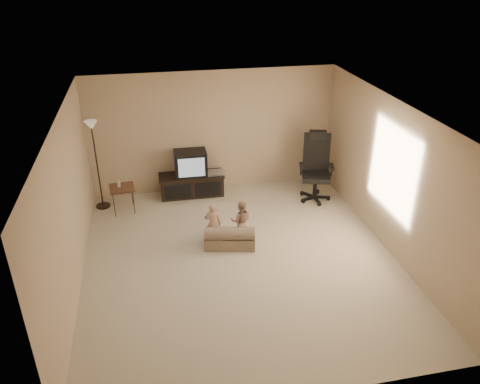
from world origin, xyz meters
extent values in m
plane|color=beige|center=(0.00, 0.00, 0.00)|extent=(5.50, 5.50, 0.00)
plane|color=silver|center=(0.00, 0.00, 2.50)|extent=(5.50, 5.50, 0.00)
plane|color=tan|center=(0.00, 2.75, 1.25)|extent=(5.00, 0.00, 5.00)
plane|color=tan|center=(0.00, -2.75, 1.25)|extent=(5.00, 0.00, 5.00)
plane|color=tan|center=(-2.50, 0.00, 1.25)|extent=(0.00, 5.50, 5.50)
plane|color=tan|center=(2.50, 0.00, 1.25)|extent=(0.00, 5.50, 5.50)
cube|color=black|center=(-0.51, 2.49, 0.21)|extent=(1.29, 0.48, 0.41)
cube|color=black|center=(-0.51, 2.49, 0.44)|extent=(1.33, 0.52, 0.04)
cube|color=black|center=(-0.81, 2.26, 0.21)|extent=(0.53, 0.03, 0.31)
cube|color=black|center=(-0.21, 2.25, 0.21)|extent=(0.53, 0.03, 0.31)
cube|color=black|center=(-0.51, 2.51, 0.71)|extent=(0.65, 0.47, 0.50)
cube|color=white|center=(-0.51, 2.28, 0.71)|extent=(0.52, 0.02, 0.39)
cube|color=#ADAEB0|center=(-0.01, 2.43, 0.48)|extent=(0.37, 0.26, 0.05)
cylinder|color=black|center=(1.91, 1.77, 0.28)|extent=(0.08, 0.08, 0.44)
cube|color=black|center=(1.91, 1.77, 0.53)|extent=(0.68, 0.68, 0.10)
cube|color=black|center=(1.98, 2.03, 0.94)|extent=(0.56, 0.34, 0.78)
cube|color=black|center=(1.98, 2.03, 1.30)|extent=(0.35, 0.20, 0.18)
cube|color=black|center=(1.62, 1.85, 0.74)|extent=(0.16, 0.32, 0.04)
cube|color=black|center=(2.19, 1.69, 0.74)|extent=(0.16, 0.32, 0.04)
cube|color=brown|center=(-1.88, 2.08, 0.49)|extent=(0.50, 0.50, 0.03)
cylinder|color=black|center=(-2.05, 1.88, 0.25)|extent=(0.01, 0.01, 0.50)
cylinder|color=black|center=(-1.68, 1.91, 0.25)|extent=(0.01, 0.01, 0.50)
cylinder|color=black|center=(-2.08, 2.24, 0.25)|extent=(0.01, 0.01, 0.50)
cylinder|color=black|center=(-1.72, 2.28, 0.25)|extent=(0.01, 0.01, 0.50)
cylinder|color=beige|center=(-1.93, 2.11, 0.57)|extent=(0.06, 0.06, 0.13)
cone|color=beige|center=(-1.93, 2.11, 0.66)|extent=(0.05, 0.05, 0.05)
cylinder|color=black|center=(-2.30, 2.33, 0.01)|extent=(0.28, 0.28, 0.03)
cylinder|color=black|center=(-2.30, 2.33, 0.85)|extent=(0.03, 0.03, 1.67)
cone|color=beige|center=(-2.30, 2.33, 1.69)|extent=(0.24, 0.24, 0.16)
cube|color=gray|center=(-0.08, 0.48, 0.11)|extent=(0.93, 0.63, 0.22)
cylinder|color=gray|center=(-0.11, 0.33, 0.32)|extent=(0.86, 0.38, 0.20)
imported|color=tan|center=(-0.35, 0.58, 0.39)|extent=(0.32, 0.25, 0.78)
imported|color=tan|center=(0.14, 0.59, 0.38)|extent=(0.41, 0.28, 0.77)
camera|label=1|loc=(-1.28, -6.19, 4.48)|focal=35.00mm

